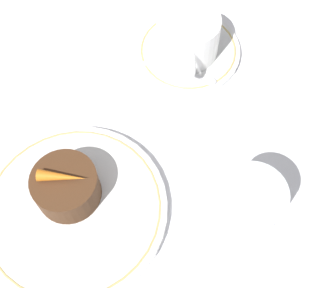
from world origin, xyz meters
The scene contains 9 objects.
ground_plane centered at (0.00, 0.00, 0.00)m, with size 3.00×3.00×0.00m, color white.
dinner_plate centered at (0.02, -0.05, 0.01)m, with size 0.23×0.23×0.01m.
saucer centered at (-0.22, 0.11, 0.01)m, with size 0.15×0.15×0.01m.
coffee_cup centered at (-0.22, 0.11, 0.04)m, with size 0.12×0.09×0.06m.
spoon centered at (-0.17, 0.11, 0.01)m, with size 0.05×0.11×0.00m.
wine_glass centered at (0.06, 0.15, 0.08)m, with size 0.07×0.07×0.12m.
fork centered at (-0.17, 0.00, 0.00)m, with size 0.06×0.18×0.01m.
dessert_cake centered at (0.00, -0.06, 0.04)m, with size 0.08×0.08×0.05m.
carrot_garnish centered at (0.00, -0.06, 0.07)m, with size 0.02×0.06×0.01m.
Camera 1 is at (0.22, 0.05, 0.56)m, focal length 50.00 mm.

